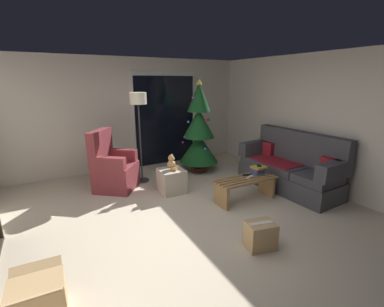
# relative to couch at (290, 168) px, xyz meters

# --- Properties ---
(ground_plane) EXTENTS (7.00, 7.00, 0.00)m
(ground_plane) POSITION_rel_couch_xyz_m (-2.32, -0.32, -0.40)
(ground_plane) COLOR beige
(wall_back) EXTENTS (5.72, 0.12, 2.50)m
(wall_back) POSITION_rel_couch_xyz_m (-2.32, 2.74, 0.85)
(wall_back) COLOR beige
(wall_back) RESTS_ON ground
(wall_right) EXTENTS (0.12, 6.00, 2.50)m
(wall_right) POSITION_rel_couch_xyz_m (0.54, -0.32, 0.85)
(wall_right) COLOR beige
(wall_right) RESTS_ON ground
(patio_door_frame) EXTENTS (1.60, 0.02, 2.20)m
(patio_door_frame) POSITION_rel_couch_xyz_m (-1.42, 2.66, 0.70)
(patio_door_frame) COLOR silver
(patio_door_frame) RESTS_ON ground
(patio_door_glass) EXTENTS (1.50, 0.02, 2.10)m
(patio_door_glass) POSITION_rel_couch_xyz_m (-1.42, 2.65, 0.65)
(patio_door_glass) COLOR black
(patio_door_glass) RESTS_ON ground
(couch) EXTENTS (0.88, 1.98, 1.08)m
(couch) POSITION_rel_couch_xyz_m (0.00, 0.00, 0.00)
(couch) COLOR #3D3D42
(couch) RESTS_ON ground
(coffee_table) EXTENTS (1.10, 0.40, 0.41)m
(coffee_table) POSITION_rel_couch_xyz_m (-1.10, -0.03, -0.13)
(coffee_table) COLOR #9E7547
(coffee_table) RESTS_ON ground
(remote_white) EXTENTS (0.16, 0.10, 0.02)m
(remote_white) POSITION_rel_couch_xyz_m (-1.02, -0.04, 0.02)
(remote_white) COLOR silver
(remote_white) RESTS_ON coffee_table
(remote_black) EXTENTS (0.16, 0.09, 0.02)m
(remote_black) POSITION_rel_couch_xyz_m (-0.99, 0.06, 0.02)
(remote_black) COLOR black
(remote_black) RESTS_ON coffee_table
(book_stack) EXTENTS (0.26, 0.22, 0.14)m
(book_stack) POSITION_rel_couch_xyz_m (-0.76, 0.05, 0.08)
(book_stack) COLOR #285684
(book_stack) RESTS_ON coffee_table
(cell_phone) EXTENTS (0.14, 0.16, 0.01)m
(cell_phone) POSITION_rel_couch_xyz_m (-0.74, 0.06, 0.15)
(cell_phone) COLOR black
(cell_phone) RESTS_ON book_stack
(christmas_tree) EXTENTS (0.87, 0.87, 2.04)m
(christmas_tree) POSITION_rel_couch_xyz_m (-1.02, 1.70, 0.50)
(christmas_tree) COLOR #4C1E19
(christmas_tree) RESTS_ON ground
(armchair) EXTENTS (0.96, 0.96, 1.13)m
(armchair) POSITION_rel_couch_xyz_m (-2.96, 1.57, 0.00)
(armchair) COLOR maroon
(armchair) RESTS_ON ground
(floor_lamp) EXTENTS (0.32, 0.32, 1.78)m
(floor_lamp) POSITION_rel_couch_xyz_m (-2.37, 1.70, 1.11)
(floor_lamp) COLOR #2D2D30
(floor_lamp) RESTS_ON ground
(ottoman) EXTENTS (0.44, 0.44, 0.44)m
(ottoman) POSITION_rel_couch_xyz_m (-2.06, 0.90, -0.18)
(ottoman) COLOR #B2A893
(ottoman) RESTS_ON ground
(teddy_bear_honey) EXTENTS (0.21, 0.21, 0.29)m
(teddy_bear_honey) POSITION_rel_couch_xyz_m (-2.05, 0.89, 0.16)
(teddy_bear_honey) COLOR tan
(teddy_bear_honey) RESTS_ON ottoman
(teddy_bear_cream_by_tree) EXTENTS (0.21, 0.21, 0.29)m
(teddy_bear_cream_by_tree) POSITION_rel_couch_xyz_m (-1.87, 1.36, -0.28)
(teddy_bear_cream_by_tree) COLOR beige
(teddy_bear_cream_by_tree) RESTS_ON ground
(cardboard_box_taped_mid_floor) EXTENTS (0.40, 0.34, 0.34)m
(cardboard_box_taped_mid_floor) POSITION_rel_couch_xyz_m (-1.80, -1.17, -0.23)
(cardboard_box_taped_mid_floor) COLOR tan
(cardboard_box_taped_mid_floor) RESTS_ON ground
(cardboard_box_open_near_shelf) EXTENTS (0.46, 0.51, 0.39)m
(cardboard_box_open_near_shelf) POSITION_rel_couch_xyz_m (-4.19, -0.98, -0.23)
(cardboard_box_open_near_shelf) COLOR tan
(cardboard_box_open_near_shelf) RESTS_ON ground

